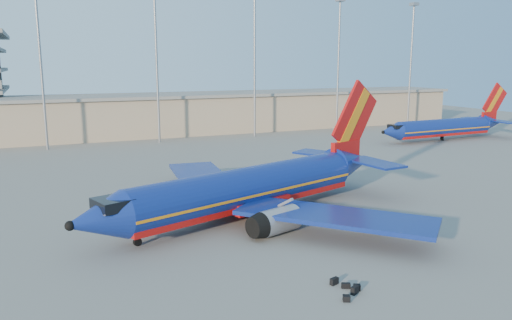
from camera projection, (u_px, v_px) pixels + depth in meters
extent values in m
plane|color=slate|center=(295.00, 197.00, 56.74)|extent=(220.00, 220.00, 0.00)
cube|color=gray|center=(213.00, 113.00, 112.06)|extent=(120.00, 15.00, 8.00)
cube|color=slate|center=(213.00, 94.00, 111.26)|extent=(122.00, 16.00, 0.60)
cylinder|color=gray|center=(41.00, 69.00, 85.58)|extent=(0.44, 0.44, 28.00)
cylinder|color=gray|center=(157.00, 69.00, 93.46)|extent=(0.44, 0.44, 28.00)
cylinder|color=gray|center=(255.00, 68.00, 101.34)|extent=(0.44, 0.44, 28.00)
cylinder|color=gray|center=(338.00, 68.00, 109.22)|extent=(0.44, 0.44, 28.00)
cube|color=gray|center=(340.00, 0.00, 106.49)|extent=(1.60, 1.60, 0.70)
cylinder|color=gray|center=(411.00, 68.00, 117.10)|extent=(0.44, 0.44, 28.00)
cube|color=gray|center=(414.00, 4.00, 114.37)|extent=(1.60, 1.60, 0.70)
cylinder|color=navy|center=(247.00, 188.00, 48.94)|extent=(26.40, 12.03, 4.07)
cube|color=#AC0F0D|center=(247.00, 198.00, 49.14)|extent=(26.16, 11.30, 1.43)
cube|color=orange|center=(247.00, 190.00, 48.99)|extent=(26.41, 12.07, 0.24)
cone|color=navy|center=(96.00, 220.00, 38.81)|extent=(5.66, 5.30, 4.07)
cube|color=black|center=(113.00, 204.00, 39.55)|extent=(3.40, 3.54, 0.88)
cone|color=navy|center=(350.00, 163.00, 59.36)|extent=(6.70, 5.64, 4.07)
cube|color=#AC0F0D|center=(345.00, 151.00, 58.50)|extent=(4.59, 2.00, 2.42)
cube|color=#AC0F0D|center=(355.00, 117.00, 58.77)|extent=(7.80, 2.83, 8.79)
cube|color=orange|center=(354.00, 118.00, 58.62)|extent=(5.26, 2.10, 6.89)
cube|color=navy|center=(323.00, 154.00, 61.70)|extent=(6.38, 7.76, 0.24)
cube|color=navy|center=(374.00, 163.00, 56.21)|extent=(4.02, 7.35, 0.24)
cube|color=navy|center=(203.00, 178.00, 57.32)|extent=(7.27, 17.55, 0.39)
cube|color=navy|center=(335.00, 216.00, 43.10)|extent=(15.51, 16.37, 0.39)
cube|color=#AC0F0D|center=(252.00, 201.00, 49.58)|extent=(7.61, 6.12, 1.10)
cylinder|color=gray|center=(203.00, 195.00, 52.61)|extent=(4.48, 3.42, 2.31)
cylinder|color=gray|center=(278.00, 221.00, 44.20)|extent=(4.48, 3.42, 2.31)
cylinder|color=gray|center=(137.00, 239.00, 41.49)|extent=(0.33, 0.33, 1.21)
cylinder|color=black|center=(137.00, 242.00, 41.54)|extent=(0.76, 0.48, 0.70)
cylinder|color=black|center=(242.00, 203.00, 52.60)|extent=(1.07, 0.86, 0.93)
cylinder|color=black|center=(280.00, 215.00, 48.40)|extent=(1.07, 0.86, 0.93)
cylinder|color=navy|center=(443.00, 128.00, 98.21)|extent=(22.52, 4.40, 3.45)
cube|color=#AC0F0D|center=(442.00, 132.00, 98.38)|extent=(22.49, 3.75, 1.21)
cube|color=orange|center=(443.00, 129.00, 98.25)|extent=(22.52, 4.44, 0.21)
cone|color=navy|center=(391.00, 132.00, 92.53)|extent=(4.06, 3.62, 3.45)
cube|color=black|center=(396.00, 126.00, 92.88)|extent=(2.34, 2.52, 0.75)
cone|color=navy|center=(491.00, 122.00, 104.03)|extent=(4.99, 3.65, 3.45)
cube|color=#AC0F0D|center=(489.00, 117.00, 103.47)|extent=(3.94, 0.68, 2.05)
cube|color=#AC0F0D|center=(495.00, 101.00, 103.41)|extent=(6.85, 0.59, 7.44)
cube|color=orange|center=(494.00, 101.00, 103.33)|extent=(4.57, 0.59, 5.84)
cube|color=navy|center=(477.00, 119.00, 106.57)|extent=(4.20, 6.48, 0.21)
cube|color=navy|center=(503.00, 122.00, 100.97)|extent=(3.75, 6.35, 0.21)
cylinder|color=black|center=(442.00, 138.00, 98.61)|extent=(0.68, 0.68, 0.84)
cube|color=orange|center=(376.00, 223.00, 45.40)|extent=(1.99, 1.27, 0.90)
cube|color=black|center=(376.00, 217.00, 45.29)|extent=(0.99, 1.07, 0.31)
cylinder|color=black|center=(366.00, 227.00, 45.55)|extent=(0.48, 0.21, 0.47)
cylinder|color=black|center=(373.00, 231.00, 44.71)|extent=(0.48, 0.21, 0.47)
cylinder|color=black|center=(378.00, 225.00, 46.25)|extent=(0.48, 0.21, 0.47)
cylinder|color=black|center=(385.00, 228.00, 45.41)|extent=(0.48, 0.21, 0.47)
cube|color=black|center=(347.00, 298.00, 31.89)|extent=(0.60, 0.59, 0.39)
cube|color=black|center=(355.00, 290.00, 32.89)|extent=(0.69, 0.54, 0.53)
cube|color=black|center=(346.00, 286.00, 33.74)|extent=(0.67, 0.51, 0.36)
cube|color=black|center=(334.00, 281.00, 34.31)|extent=(0.70, 0.47, 0.47)
cube|color=black|center=(357.00, 287.00, 33.44)|extent=(0.59, 0.56, 0.40)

